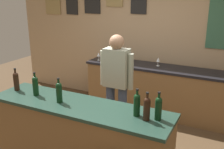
{
  "coord_description": "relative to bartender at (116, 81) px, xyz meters",
  "views": [
    {
      "loc": [
        1.64,
        -2.78,
        2.21
      ],
      "look_at": [
        0.02,
        0.45,
        1.05
      ],
      "focal_mm": 42.49,
      "sensor_mm": 36.0,
      "label": 1
    }
  ],
  "objects": [
    {
      "name": "wine_bottle_f",
      "position": [
        0.89,
        -0.85,
        0.12
      ],
      "size": [
        0.07,
        0.07,
        0.31
      ],
      "color": "black",
      "rests_on": "bar_counter"
    },
    {
      "name": "wine_bottle_a",
      "position": [
        -1.06,
        -0.88,
        0.12
      ],
      "size": [
        0.07,
        0.07,
        0.31
      ],
      "color": "black",
      "rests_on": "bar_counter"
    },
    {
      "name": "wine_bottle_c",
      "position": [
        -0.3,
        -0.95,
        0.12
      ],
      "size": [
        0.07,
        0.07,
        0.31
      ],
      "color": "black",
      "rests_on": "bar_counter"
    },
    {
      "name": "wine_bottle_b",
      "position": [
        -0.71,
        -0.91,
        0.12
      ],
      "size": [
        0.07,
        0.07,
        0.31
      ],
      "color": "black",
      "rests_on": "bar_counter"
    },
    {
      "name": "wine_glass_a",
      "position": [
        -0.9,
        1.06,
        0.07
      ],
      "size": [
        0.07,
        0.07,
        0.16
      ],
      "color": "silver",
      "rests_on": "side_counter"
    },
    {
      "name": "side_counter",
      "position": [
        0.34,
        1.14,
        -0.48
      ],
      "size": [
        2.8,
        0.56,
        0.9
      ],
      "color": "brown",
      "rests_on": "ground_plane"
    },
    {
      "name": "wine_glass_b",
      "position": [
        0.25,
        1.19,
        0.07
      ],
      "size": [
        0.07,
        0.07,
        0.16
      ],
      "color": "silver",
      "rests_on": "side_counter"
    },
    {
      "name": "wine_bottle_d",
      "position": [
        0.66,
        -0.87,
        0.12
      ],
      "size": [
        0.07,
        0.07,
        0.31
      ],
      "color": "black",
      "rests_on": "bar_counter"
    },
    {
      "name": "bartender",
      "position": [
        0.0,
        0.0,
        0.0
      ],
      "size": [
        0.52,
        0.21,
        1.62
      ],
      "color": "#384766",
      "rests_on": "ground_plane"
    },
    {
      "name": "back_wall",
      "position": [
        -0.04,
        1.52,
        0.48
      ],
      "size": [
        6.0,
        0.09,
        2.8
      ],
      "color": "tan",
      "rests_on": "ground_plane"
    },
    {
      "name": "bar_counter",
      "position": [
        -0.06,
        -0.91,
        -0.47
      ],
      "size": [
        2.27,
        0.6,
        0.92
      ],
      "color": "brown",
      "rests_on": "ground_plane"
    },
    {
      "name": "wine_bottle_e",
      "position": [
        0.79,
        -0.91,
        0.12
      ],
      "size": [
        0.07,
        0.07,
        0.31
      ],
      "color": "black",
      "rests_on": "bar_counter"
    }
  ]
}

